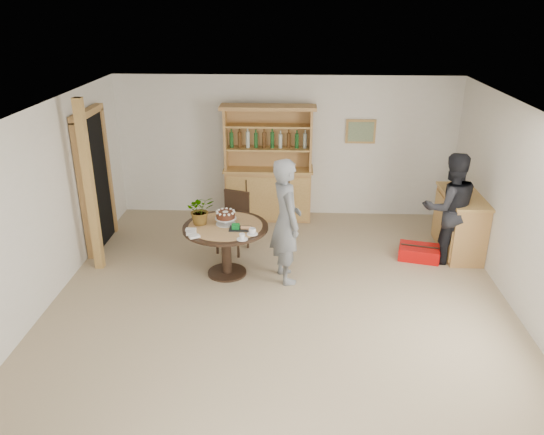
{
  "coord_description": "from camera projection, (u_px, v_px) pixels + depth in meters",
  "views": [
    {
      "loc": [
        0.17,
        -5.67,
        3.71
      ],
      "look_at": [
        -0.12,
        0.71,
        1.05
      ],
      "focal_mm": 35.0,
      "sensor_mm": 36.0,
      "label": 1
    }
  ],
  "objects": [
    {
      "name": "coffee_cup_b",
      "position": [
        242.0,
        237.0,
        6.97
      ],
      "size": [
        0.15,
        0.15,
        0.08
      ],
      "color": "white",
      "rests_on": "dining_table"
    },
    {
      "name": "teen_boy",
      "position": [
        286.0,
        221.0,
        7.23
      ],
      "size": [
        0.61,
        0.75,
        1.77
      ],
      "primitive_type": "imported",
      "rotation": [
        0.0,
        0.0,
        1.9
      ],
      "color": "slate",
      "rests_on": "ground"
    },
    {
      "name": "coffee_cup_a",
      "position": [
        252.0,
        232.0,
        7.12
      ],
      "size": [
        0.15,
        0.15,
        0.09
      ],
      "color": "white",
      "rests_on": "dining_table"
    },
    {
      "name": "sideboard",
      "position": [
        460.0,
        223.0,
        8.21
      ],
      "size": [
        0.54,
        1.26,
        0.94
      ],
      "color": "#B57D4C",
      "rests_on": "ground"
    },
    {
      "name": "gift_tray",
      "position": [
        240.0,
        228.0,
        7.27
      ],
      "size": [
        0.3,
        0.2,
        0.08
      ],
      "color": "black",
      "rests_on": "dining_table"
    },
    {
      "name": "pine_post",
      "position": [
        90.0,
        188.0,
        7.4
      ],
      "size": [
        0.12,
        0.12,
        2.5
      ],
      "primitive_type": "cube",
      "color": "tan",
      "rests_on": "ground"
    },
    {
      "name": "room_shell",
      "position": [
        280.0,
        185.0,
        6.0
      ],
      "size": [
        6.04,
        7.04,
        2.52
      ],
      "color": "white",
      "rests_on": "ground"
    },
    {
      "name": "flower_vase",
      "position": [
        200.0,
        210.0,
        7.39
      ],
      "size": [
        0.47,
        0.44,
        0.42
      ],
      "primitive_type": "imported",
      "rotation": [
        0.0,
        0.0,
        0.35
      ],
      "color": "#3F7233",
      "rests_on": "dining_table"
    },
    {
      "name": "dining_chair",
      "position": [
        234.0,
        218.0,
        8.25
      ],
      "size": [
        0.53,
        0.53,
        0.95
      ],
      "rotation": [
        0.0,
        0.0,
        -0.33
      ],
      "color": "black",
      "rests_on": "ground"
    },
    {
      "name": "birthday_cake",
      "position": [
        226.0,
        216.0,
        7.41
      ],
      "size": [
        0.3,
        0.3,
        0.2
      ],
      "color": "white",
      "rests_on": "dining_table"
    },
    {
      "name": "ground",
      "position": [
        279.0,
        316.0,
        6.67
      ],
      "size": [
        7.0,
        7.0,
        0.0
      ],
      "primitive_type": "plane",
      "color": "tan",
      "rests_on": "ground"
    },
    {
      "name": "doorway",
      "position": [
        95.0,
        179.0,
        8.21
      ],
      "size": [
        0.13,
        1.1,
        2.18
      ],
      "color": "black",
      "rests_on": "ground"
    },
    {
      "name": "hutch",
      "position": [
        268.0,
        181.0,
        9.4
      ],
      "size": [
        1.62,
        0.54,
        2.04
      ],
      "color": "#B57D4C",
      "rests_on": "ground"
    },
    {
      "name": "napkins",
      "position": [
        192.0,
        233.0,
        7.13
      ],
      "size": [
        0.24,
        0.33,
        0.03
      ],
      "color": "white",
      "rests_on": "dining_table"
    },
    {
      "name": "dining_table",
      "position": [
        226.0,
        236.0,
        7.47
      ],
      "size": [
        1.2,
        1.2,
        0.76
      ],
      "color": "black",
      "rests_on": "ground"
    },
    {
      "name": "red_suitcase",
      "position": [
        419.0,
        252.0,
        8.1
      ],
      "size": [
        0.68,
        0.53,
        0.21
      ],
      "rotation": [
        0.0,
        0.0,
        -0.24
      ],
      "color": "red",
      "rests_on": "ground"
    },
    {
      "name": "adult_person",
      "position": [
        450.0,
        208.0,
        7.79
      ],
      "size": [
        0.9,
        0.74,
        1.69
      ],
      "primitive_type": "imported",
      "rotation": [
        0.0,
        0.0,
        3.27
      ],
      "color": "black",
      "rests_on": "ground"
    }
  ]
}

